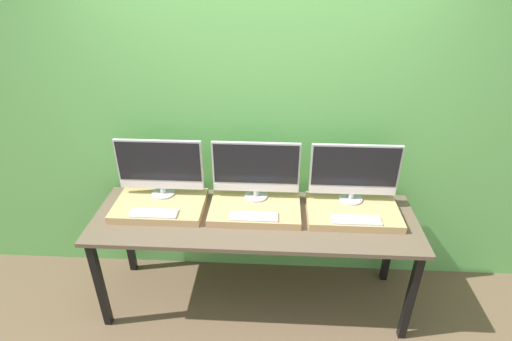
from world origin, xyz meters
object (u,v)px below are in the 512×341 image
keyboard_right (357,220)px  monitor_left (160,167)px  monitor_center (256,169)px  keyboard_center (254,216)px  keyboard_left (154,213)px  monitor_right (354,172)px

keyboard_right → monitor_left: bearing=169.4°
monitor_center → keyboard_center: monitor_center is taller
keyboard_center → keyboard_left: bearing=180.0°
keyboard_right → monitor_center: bearing=159.4°
monitor_left → keyboard_center: size_ratio=1.89×
monitor_right → keyboard_right: size_ratio=1.89×
keyboard_right → keyboard_left: bearing=180.0°
keyboard_center → keyboard_right: size_ratio=1.00×
keyboard_left → monitor_left: bearing=90.0°
monitor_left → keyboard_center: 0.76m
keyboard_center → monitor_right: monitor_right is taller
monitor_right → keyboard_left: bearing=-169.4°
keyboard_left → monitor_right: (1.36, 0.26, 0.22)m
monitor_left → keyboard_center: bearing=-20.6°
monitor_right → monitor_left: bearing=180.0°
monitor_right → keyboard_center: bearing=-159.4°
monitor_left → monitor_right: same height
keyboard_left → monitor_right: 1.40m
monitor_center → keyboard_right: (0.68, -0.26, -0.22)m
keyboard_center → keyboard_right: (0.68, 0.00, 0.00)m
keyboard_center → keyboard_right: same height
monitor_left → keyboard_right: 1.40m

